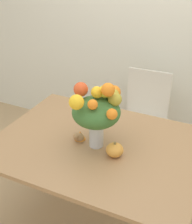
# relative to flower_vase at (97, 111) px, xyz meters

# --- Properties ---
(ground_plane) EXTENTS (12.00, 12.00, 0.00)m
(ground_plane) POSITION_rel_flower_vase_xyz_m (-0.00, 0.02, -1.03)
(ground_plane) COLOR tan
(wall_back) EXTENTS (8.00, 0.06, 2.70)m
(wall_back) POSITION_rel_flower_vase_xyz_m (-0.00, 1.37, 0.32)
(wall_back) COLOR silver
(wall_back) RESTS_ON ground_plane
(dining_table) EXTENTS (1.37, 1.03, 0.77)m
(dining_table) POSITION_rel_flower_vase_xyz_m (-0.00, 0.02, -0.35)
(dining_table) COLOR #9E754C
(dining_table) RESTS_ON ground_plane
(flower_vase) EXTENTS (0.32, 0.36, 0.46)m
(flower_vase) POSITION_rel_flower_vase_xyz_m (0.00, 0.00, 0.00)
(flower_vase) COLOR silver
(flower_vase) RESTS_ON dining_table
(pumpkin) EXTENTS (0.11, 0.11, 0.10)m
(pumpkin) POSITION_rel_flower_vase_xyz_m (0.15, -0.06, -0.22)
(pumpkin) COLOR gold
(pumpkin) RESTS_ON dining_table
(turkey_figurine) EXTENTS (0.08, 0.10, 0.06)m
(turkey_figurine) POSITION_rel_flower_vase_xyz_m (-0.13, 0.00, -0.23)
(turkey_figurine) COLOR #A87A4C
(turkey_figurine) RESTS_ON dining_table
(dining_chair_near_window) EXTENTS (0.43, 0.43, 0.93)m
(dining_chair_near_window) POSITION_rel_flower_vase_xyz_m (0.05, 0.90, -0.54)
(dining_chair_near_window) COLOR silver
(dining_chair_near_window) RESTS_ON ground_plane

